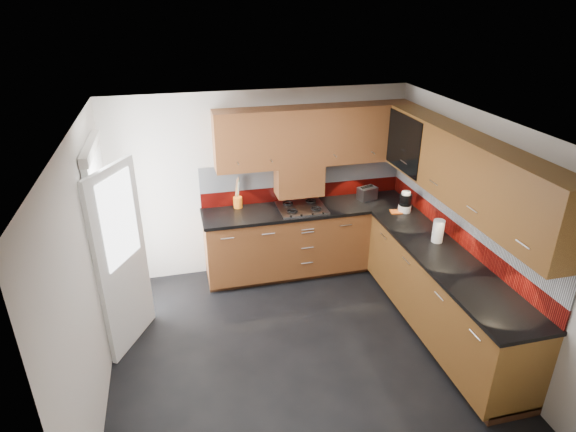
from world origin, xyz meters
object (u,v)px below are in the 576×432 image
object	(u,v)px
utensil_pot	(238,201)
food_processor	(405,202)
gas_hob	(302,208)
toaster	(367,193)

from	to	relation	value
utensil_pot	food_processor	world-z (taller)	utensil_pot
gas_hob	toaster	bearing A→B (deg)	5.86
gas_hob	toaster	xyz separation A→B (m)	(0.92, 0.09, 0.07)
gas_hob	toaster	size ratio (longest dim) A/B	2.15
gas_hob	utensil_pot	bearing A→B (deg)	163.24
toaster	food_processor	bearing A→B (deg)	-57.52
gas_hob	food_processor	distance (m)	1.29
utensil_pot	food_processor	size ratio (longest dim) A/B	1.52
gas_hob	food_processor	world-z (taller)	food_processor
utensil_pot	toaster	xyz separation A→B (m)	(1.71, -0.14, -0.01)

